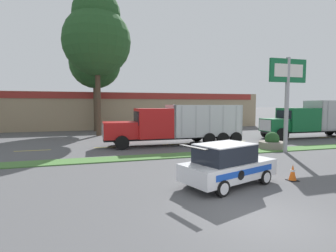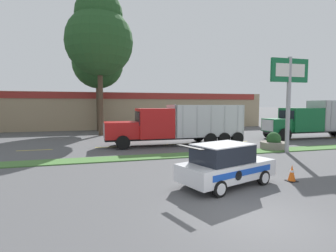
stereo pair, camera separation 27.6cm
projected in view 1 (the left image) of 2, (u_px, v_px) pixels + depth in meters
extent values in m
plane|color=#515154|center=(264.00, 218.00, 7.54)|extent=(600.00, 600.00, 0.00)
cube|color=#477538|center=(169.00, 156.00, 16.59)|extent=(120.00, 1.57, 0.06)
cube|color=yellow|center=(33.00, 151.00, 18.68)|extent=(2.40, 0.14, 0.01)
cube|color=yellow|center=(110.00, 147.00, 20.21)|extent=(2.40, 0.14, 0.01)
cube|color=yellow|center=(176.00, 144.00, 21.75)|extent=(2.40, 0.14, 0.01)
cube|color=yellow|center=(234.00, 142.00, 23.29)|extent=(2.40, 0.14, 0.01)
cube|color=yellow|center=(284.00, 139.00, 24.82)|extent=(2.40, 0.14, 0.01)
cube|color=yellow|center=(329.00, 137.00, 26.36)|extent=(2.40, 0.14, 0.01)
cube|color=black|center=(173.00, 137.00, 21.40)|extent=(11.19, 1.43, 0.18)
cube|color=red|center=(120.00, 130.00, 20.12)|extent=(2.55, 2.13, 1.26)
cube|color=#B7B7BC|center=(103.00, 131.00, 19.75)|extent=(0.06, 1.82, 1.07)
cube|color=red|center=(153.00, 123.00, 20.82)|extent=(2.70, 2.60, 2.29)
cube|color=black|center=(136.00, 118.00, 20.40)|extent=(0.04, 2.21, 1.03)
cylinder|color=silver|center=(174.00, 114.00, 20.37)|extent=(0.14, 0.14, 1.46)
cube|color=silver|center=(203.00, 135.00, 22.14)|extent=(5.94, 2.60, 0.12)
cube|color=silver|center=(170.00, 120.00, 21.22)|extent=(0.16, 2.60, 2.50)
cube|color=silver|center=(234.00, 119.00, 22.86)|extent=(0.16, 2.60, 2.50)
cube|color=silver|center=(209.00, 121.00, 20.87)|extent=(5.94, 0.16, 2.50)
cube|color=silver|center=(197.00, 119.00, 23.20)|extent=(5.94, 0.16, 2.50)
cube|color=#BCBCC1|center=(182.00, 121.00, 20.10)|extent=(0.10, 0.04, 2.38)
cube|color=#BCBCC1|center=(196.00, 121.00, 20.44)|extent=(0.10, 0.04, 2.38)
cube|color=#BCBCC1|center=(210.00, 121.00, 20.78)|extent=(0.10, 0.04, 2.38)
cube|color=#BCBCC1|center=(223.00, 120.00, 21.12)|extent=(0.10, 0.04, 2.38)
cube|color=#BCBCC1|center=(236.00, 120.00, 21.45)|extent=(0.10, 0.04, 2.38)
cylinder|color=black|center=(122.00, 143.00, 18.96)|extent=(1.02, 0.30, 1.02)
cylinder|color=black|center=(118.00, 139.00, 21.40)|extent=(1.02, 0.30, 1.02)
cylinder|color=black|center=(236.00, 138.00, 21.61)|extent=(1.02, 0.30, 1.02)
cylinder|color=black|center=(221.00, 135.00, 24.05)|extent=(1.02, 0.30, 1.02)
cylinder|color=black|center=(223.00, 139.00, 21.27)|extent=(1.02, 0.30, 1.02)
cylinder|color=black|center=(209.00, 135.00, 23.71)|extent=(1.02, 0.30, 1.02)
cylinder|color=black|center=(209.00, 139.00, 20.93)|extent=(1.02, 0.30, 1.02)
cylinder|color=black|center=(197.00, 136.00, 23.37)|extent=(1.02, 0.30, 1.02)
cube|color=black|center=(317.00, 131.00, 26.27)|extent=(12.30, 1.30, 0.18)
cube|color=#146033|center=(274.00, 125.00, 24.75)|extent=(2.05, 1.94, 1.21)
cube|color=#B7B7BC|center=(265.00, 125.00, 24.45)|extent=(0.06, 1.66, 1.03)
cube|color=#146033|center=(298.00, 119.00, 25.48)|extent=(3.35, 2.37, 2.21)
cube|color=black|center=(284.00, 116.00, 24.97)|extent=(0.04, 2.01, 0.99)
cylinder|color=silver|center=(319.00, 111.00, 25.19)|extent=(0.14, 0.14, 1.69)
cube|color=#ADADB2|center=(313.00, 115.00, 25.95)|extent=(0.16, 2.37, 2.87)
cube|color=#ADADB2|center=(329.00, 114.00, 27.96)|extent=(6.90, 0.16, 2.87)
cube|color=#99999E|center=(328.00, 115.00, 24.97)|extent=(0.10, 0.04, 2.72)
cylinder|color=black|center=(283.00, 135.00, 23.71)|extent=(1.15, 0.30, 1.15)
cylinder|color=black|center=(266.00, 132.00, 25.93)|extent=(1.15, 0.30, 1.15)
cylinder|color=black|center=(329.00, 130.00, 28.21)|extent=(1.15, 0.30, 1.15)
cube|color=white|center=(229.00, 169.00, 10.65)|extent=(4.39, 2.95, 0.67)
cube|color=black|center=(225.00, 153.00, 10.46)|extent=(2.60, 2.17, 0.70)
cube|color=white|center=(225.00, 144.00, 10.43)|extent=(2.60, 2.17, 0.04)
cube|color=black|center=(193.00, 147.00, 9.45)|extent=(0.64, 1.38, 0.03)
cube|color=blue|center=(246.00, 172.00, 9.93)|extent=(3.07, 1.05, 0.23)
cylinder|color=black|center=(241.00, 175.00, 9.76)|extent=(0.35, 0.13, 0.37)
cylinder|color=black|center=(265.00, 177.00, 10.73)|extent=(0.63, 0.38, 0.60)
cylinder|color=silver|center=(267.00, 178.00, 10.64)|extent=(0.40, 0.15, 0.42)
cylinder|color=black|center=(233.00, 169.00, 12.08)|extent=(0.63, 0.38, 0.60)
cylinder|color=silver|center=(231.00, 169.00, 12.16)|extent=(0.40, 0.15, 0.42)
cylinder|color=black|center=(222.00, 188.00, 9.28)|extent=(0.63, 0.38, 0.60)
cylinder|color=silver|center=(225.00, 189.00, 9.19)|extent=(0.40, 0.15, 0.42)
cylinder|color=black|center=(192.00, 178.00, 10.63)|extent=(0.63, 0.38, 0.60)
cylinder|color=silver|center=(190.00, 177.00, 10.72)|extent=(0.40, 0.15, 0.42)
cylinder|color=#9E9EA3|center=(287.00, 105.00, 17.88)|extent=(0.28, 0.28, 6.45)
cube|color=#146638|center=(288.00, 71.00, 17.69)|extent=(2.87, 0.16, 1.57)
cube|color=white|center=(289.00, 70.00, 17.61)|extent=(2.30, 0.02, 0.86)
cylinder|color=gray|center=(272.00, 145.00, 19.43)|extent=(1.88, 1.88, 0.54)
sphere|color=#234C23|center=(272.00, 139.00, 19.39)|extent=(1.04, 1.04, 1.04)
cube|color=black|center=(292.00, 180.00, 11.27)|extent=(0.41, 0.41, 0.03)
cone|color=#EA5B14|center=(293.00, 172.00, 11.24)|extent=(0.31, 0.31, 0.68)
cylinder|color=white|center=(293.00, 171.00, 11.24)|extent=(0.17, 0.17, 0.08)
cube|color=#9E896B|center=(120.00, 110.00, 40.31)|extent=(39.95, 12.00, 4.90)
cube|color=maroon|center=(125.00, 96.00, 34.37)|extent=(37.95, 0.10, 0.80)
cylinder|color=#473828|center=(98.00, 98.00, 27.59)|extent=(0.54, 0.54, 7.89)
sphere|color=#234C23|center=(97.00, 42.00, 27.12)|extent=(7.00, 7.00, 7.00)
sphere|color=#234C23|center=(96.00, 14.00, 26.90)|extent=(4.90, 4.90, 4.90)
cylinder|color=#473828|center=(96.00, 104.00, 32.41)|extent=(0.61, 0.61, 6.68)
sphere|color=#234C23|center=(95.00, 63.00, 32.00)|extent=(6.16, 6.16, 6.16)
sphere|color=#234C23|center=(95.00, 42.00, 31.80)|extent=(4.31, 4.31, 4.31)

